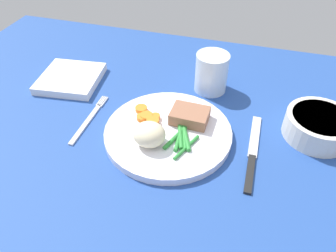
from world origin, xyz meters
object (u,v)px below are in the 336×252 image
meat_portion (190,116)px  knife (253,153)px  salad_bowl (319,125)px  water_glass (211,75)px  fork (89,120)px  dinner_plate (168,133)px  napkin (71,78)px

meat_portion → knife: bearing=-17.7°
salad_bowl → water_glass: bearing=157.2°
fork → knife: bearing=-3.7°
dinner_plate → fork: bearing=-179.2°
dinner_plate → fork: dinner_plate is taller
knife → salad_bowl: (11.57, 8.84, 2.51)cm
meat_portion → fork: (-20.82, -4.23, -2.64)cm
knife → napkin: napkin is taller
fork → dinner_plate: bearing=-2.8°
salad_bowl → dinner_plate: bearing=-163.2°
napkin → meat_portion: bearing=-13.9°
water_glass → fork: bearing=-140.3°
dinner_plate → meat_portion: 5.62cm
water_glass → knife: bearing=-57.8°
knife → meat_portion: bearing=166.7°
dinner_plate → knife: 16.75cm
dinner_plate → water_glass: (4.99, 18.34, 3.05)cm
knife → napkin: 46.63cm
dinner_plate → knife: bearing=-1.0°
knife → salad_bowl: 14.77cm
fork → water_glass: 29.35cm
fork → knife: (34.14, -0.03, -0.00)cm
dinner_plate → salad_bowl: size_ratio=1.93×
water_glass → napkin: water_glass is taller
knife → fork: bearing=-175.6°
water_glass → napkin: 34.05cm
dinner_plate → salad_bowl: 29.63cm
fork → water_glass: bearing=36.0°
napkin → fork: bearing=-47.9°
meat_portion → fork: meat_portion is taller
dinner_plate → water_glass: water_glass is taller
meat_portion → knife: size_ratio=0.36×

